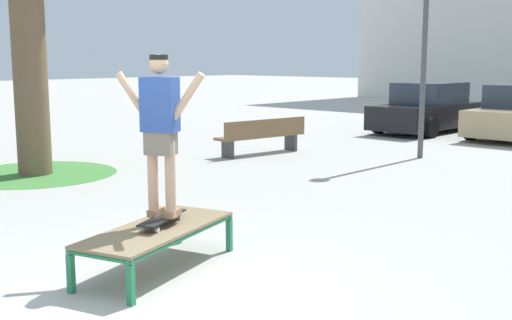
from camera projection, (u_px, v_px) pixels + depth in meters
name	position (u px, v px, depth m)	size (l,w,h in m)	color
ground_plane	(159.00, 296.00, 5.96)	(120.00, 120.00, 0.00)	#B7B5AD
skate_box	(157.00, 232.00, 6.63)	(1.28, 2.04, 0.46)	#237A4C
skateboard	(163.00, 218.00, 6.70)	(0.53, 0.81, 0.09)	black
skater	(160.00, 124.00, 6.55)	(0.93, 0.51, 1.69)	tan
grass_patch_near_left	(36.00, 174.00, 12.29)	(3.07, 3.07, 0.01)	#47893D
car_black	(427.00, 109.00, 19.32)	(1.92, 4.20, 1.50)	black
park_bench	(262.00, 135.00, 14.76)	(0.73, 2.44, 0.83)	brown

